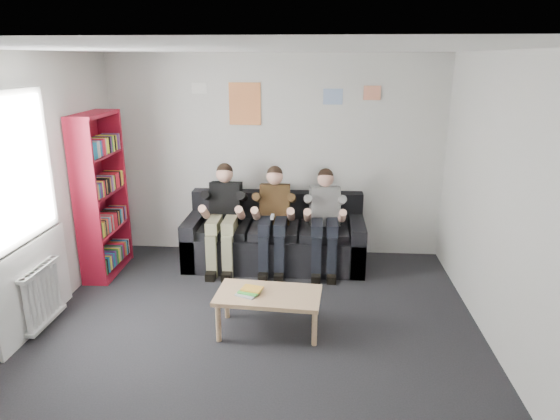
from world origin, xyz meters
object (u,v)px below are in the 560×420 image
person_middle (274,219)px  person_right (325,221)px  sofa (275,239)px  bookshelf (102,195)px  person_left (223,218)px  coffee_table (268,298)px

person_middle → person_right: person_middle is taller
sofa → bookshelf: size_ratio=1.15×
bookshelf → person_right: 2.78m
sofa → person_left: 0.76m
person_left → person_middle: bearing=2.4°
person_middle → person_right: bearing=-0.9°
sofa → coffee_table: (0.09, -1.77, 0.04)m
bookshelf → person_middle: size_ratio=1.53×
sofa → person_left: bearing=-162.3°
sofa → bookshelf: 2.26m
sofa → person_middle: bearing=-90.0°
sofa → bookshelf: bearing=-167.8°
person_middle → coffee_table: bearing=-87.9°
coffee_table → person_right: person_right is taller
coffee_table → person_middle: bearing=93.2°
person_middle → bookshelf: bearing=-174.3°
person_middle → sofa: bearing=88.9°
bookshelf → person_left: 1.52m
bookshelf → person_right: bookshelf is taller
bookshelf → person_right: bearing=3.5°
bookshelf → person_left: (1.46, 0.25, -0.33)m
bookshelf → person_middle: bookshelf is taller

